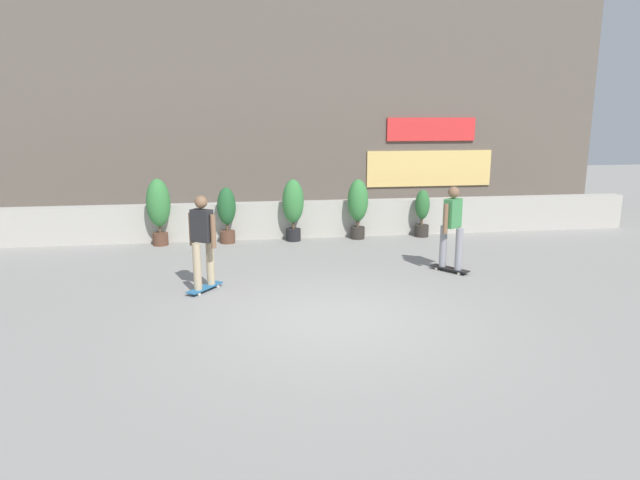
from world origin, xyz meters
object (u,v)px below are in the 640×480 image
Objects in this scene: skater_by_wall_left at (203,239)px; potted_plant_2 at (293,205)px; potted_plant_4 at (422,212)px; skater_foreground at (452,225)px; potted_plant_0 at (159,207)px; potted_plant_3 at (358,204)px; potted_plant_1 at (227,212)px.

potted_plant_2 is at bearing 62.62° from skater_by_wall_left.
skater_foreground reaches higher than potted_plant_4.
potted_plant_0 is at bearing 180.00° from potted_plant_2.
skater_by_wall_left is (-5.27, -3.84, 0.31)m from potted_plant_4.
potted_plant_2 is 1.27× the size of potted_plant_4.
potted_plant_0 is 1.06× the size of potted_plant_3.
potted_plant_1 is 0.80× the size of skater_foreground.
potted_plant_2 reaches higher than potted_plant_3.
skater_foreground is (5.94, -3.29, 0.01)m from potted_plant_0.
potted_plant_4 is (3.28, 0.00, -0.25)m from potted_plant_2.
skater_foreground reaches higher than potted_plant_0.
skater_foreground is (-0.52, -3.29, 0.31)m from potted_plant_4.
skater_by_wall_left is at bearing -143.94° from potted_plant_4.
potted_plant_4 is 6.53m from skater_by_wall_left.
skater_by_wall_left reaches higher than potted_plant_1.
potted_plant_3 is (4.79, -0.00, -0.06)m from potted_plant_0.
skater_by_wall_left is at bearing -173.48° from skater_foreground.
skater_foreground is at bearing -70.85° from potted_plant_3.
potted_plant_3 is 0.88× the size of skater_by_wall_left.
potted_plant_0 reaches higher than potted_plant_3.
skater_foreground is at bearing -37.07° from potted_plant_1.
potted_plant_0 is 0.94× the size of skater_foreground.
potted_plant_1 is at bearing 180.00° from potted_plant_2.
potted_plant_2 is 0.89× the size of skater_foreground.
skater_by_wall_left is at bearing -117.38° from potted_plant_2.
potted_plant_2 is 3.29m from potted_plant_4.
potted_plant_3 is at bearing 109.15° from skater_foreground.
potted_plant_3 is (1.61, 0.00, -0.02)m from potted_plant_2.
potted_plant_0 is 1.17× the size of potted_plant_1.
potted_plant_0 is 3.18m from potted_plant_2.
potted_plant_0 is 4.79m from potted_plant_3.
skater_foreground is at bearing -29.02° from potted_plant_0.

